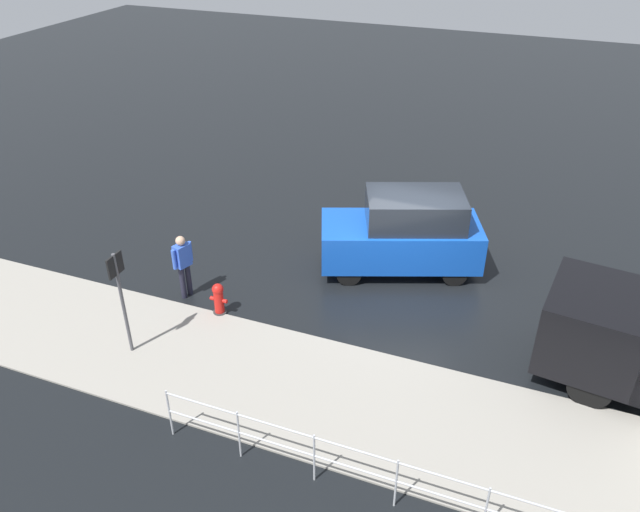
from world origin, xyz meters
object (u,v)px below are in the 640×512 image
object	(u,v)px
moving_hatchback	(404,233)
sign_post	(120,290)
fire_hydrant	(219,299)
pedestrian	(183,262)

from	to	relation	value
moving_hatchback	sign_post	world-z (taller)	sign_post
moving_hatchback	fire_hydrant	xyz separation A→B (m)	(3.37, 3.39, -0.63)
fire_hydrant	pedestrian	world-z (taller)	pedestrian
pedestrian	sign_post	size ratio (longest dim) A/B	0.68
moving_hatchback	pedestrian	world-z (taller)	moving_hatchback
pedestrian	fire_hydrant	bearing A→B (deg)	162.10
fire_hydrant	pedestrian	xyz separation A→B (m)	(1.07, -0.35, 0.56)
fire_hydrant	sign_post	bearing A→B (deg)	59.86
moving_hatchback	pedestrian	distance (m)	5.39
moving_hatchback	sign_post	xyz separation A→B (m)	(4.44, 5.23, 0.55)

